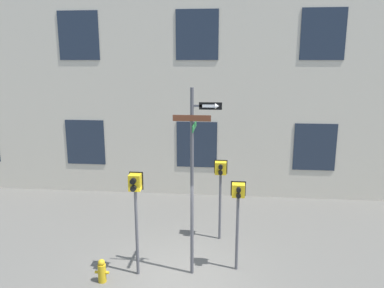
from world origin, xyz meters
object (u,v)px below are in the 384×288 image
at_px(pedestrian_signal_right, 238,202).
at_px(pedestrian_signal_across, 221,178).
at_px(fire_hydrant, 102,271).
at_px(street_sign_pole, 194,171).
at_px(pedestrian_signal_left, 135,196).

relative_size(pedestrian_signal_right, pedestrian_signal_across, 0.96).
xyz_separation_m(pedestrian_signal_across, fire_hydrant, (-2.99, -2.71, -1.76)).
xyz_separation_m(street_sign_pole, pedestrian_signal_right, (1.15, 0.32, -0.93)).
bearing_deg(street_sign_pole, pedestrian_signal_across, 72.84).
bearing_deg(pedestrian_signal_left, street_sign_pole, 6.99).
bearing_deg(fire_hydrant, street_sign_pole, 15.06).
xyz_separation_m(street_sign_pole, pedestrian_signal_across, (0.64, 2.08, -0.83)).
bearing_deg(street_sign_pole, pedestrian_signal_left, -173.01).
relative_size(pedestrian_signal_left, fire_hydrant, 4.47).
relative_size(pedestrian_signal_left, pedestrian_signal_right, 1.13).
distance_m(pedestrian_signal_left, pedestrian_signal_across, 3.12).
distance_m(street_sign_pole, pedestrian_signal_across, 2.33).
relative_size(pedestrian_signal_across, fire_hydrant, 4.09).
bearing_deg(pedestrian_signal_across, street_sign_pole, -107.16).
height_order(pedestrian_signal_right, fire_hydrant, pedestrian_signal_right).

